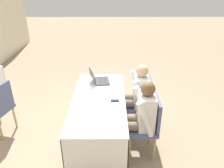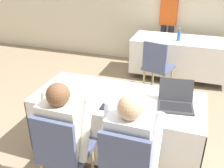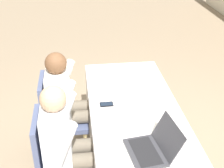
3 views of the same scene
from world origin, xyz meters
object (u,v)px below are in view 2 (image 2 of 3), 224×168
laptop (176,102)px  water_bottle (179,35)px  cell_phone (104,107)px  chair_far_spare (157,65)px  chair_near_left (63,151)px  person_red_shirt (168,21)px  person_checkered_shirt (67,130)px  chair_near_right (127,167)px  person_white_shirt (131,144)px

laptop → water_bottle: bearing=86.7°
cell_phone → chair_far_spare: size_ratio=0.13×
water_bottle → chair_far_spare: 0.82m
chair_near_left → person_red_shirt: person_red_shirt is taller
laptop → chair_near_left: 1.19m
cell_phone → water_bottle: bearing=78.6°
water_bottle → person_checkered_shirt: size_ratio=0.19×
cell_phone → chair_far_spare: (0.23, 1.89, -0.24)m
chair_near_right → person_white_shirt: bearing=-90.0°
laptop → person_red_shirt: 3.19m
cell_phone → chair_near_right: chair_near_right is taller
person_red_shirt → cell_phone: bearing=-88.4°
laptop → chair_far_spare: bearing=97.1°
chair_near_left → water_bottle: bearing=-103.1°
person_checkered_shirt → person_red_shirt: (0.41, 3.76, 0.24)m
person_red_shirt → laptop: bearing=-76.6°
cell_phone → chair_near_left: bearing=-118.5°
cell_phone → person_red_shirt: 3.41m
chair_far_spare → person_checkered_shirt: person_checkered_shirt is taller
chair_near_right → chair_far_spare: (-0.14, 2.35, 0.00)m
water_bottle → person_red_shirt: (-0.30, 0.81, 0.05)m
cell_phone → person_checkered_shirt: (-0.24, -0.35, -0.09)m
laptop → chair_far_spare: laptop is taller
person_red_shirt → chair_near_right: bearing=-82.6°
person_white_shirt → person_red_shirt: size_ratio=0.74×
water_bottle → person_checkered_shirt: 3.04m
water_bottle → chair_near_left: size_ratio=0.25×
person_white_shirt → laptop: bearing=-115.6°
chair_near_left → cell_phone: bearing=-117.5°
chair_near_left → person_checkered_shirt: size_ratio=0.78×
person_white_shirt → person_checkered_shirt: bearing=0.0°
chair_near_left → person_white_shirt: person_white_shirt is taller
laptop → chair_near_right: size_ratio=0.42×
person_white_shirt → person_red_shirt: person_red_shirt is taller
chair_near_right → person_white_shirt: (0.00, 0.10, 0.16)m
cell_phone → person_checkered_shirt: person_checkered_shirt is taller
cell_phone → person_red_shirt: size_ratio=0.08×
chair_far_spare → person_white_shirt: person_white_shirt is taller
person_white_shirt → chair_far_spare: bearing=-86.3°
chair_near_left → chair_near_right: 0.61m
cell_phone → water_bottle: size_ratio=0.54×
laptop → person_checkered_shirt: 1.10m
person_checkered_shirt → chair_far_spare: bearing=-101.7°
cell_phone → water_bottle: (0.47, 2.59, 0.10)m
laptop → cell_phone: 0.71m
chair_near_left → person_white_shirt: 0.64m
laptop → person_checkered_shirt: (-0.90, -0.61, -0.12)m
person_red_shirt → person_checkered_shirt: bearing=-91.7°
laptop → person_white_shirt: (-0.29, -0.61, -0.12)m
cell_phone → person_white_shirt: bearing=-44.8°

